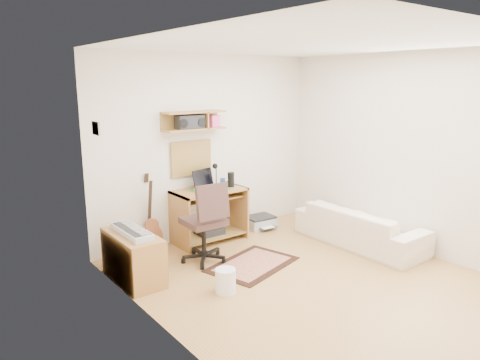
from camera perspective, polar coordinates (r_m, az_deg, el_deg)
floor at (r=5.34m, az=8.34°, el=-12.34°), size 3.60×4.00×0.01m
ceiling at (r=4.87m, az=9.34°, el=16.78°), size 3.60×4.00×0.01m
back_wall at (r=6.47m, az=-4.09°, el=4.22°), size 3.60×0.01×2.60m
left_wall at (r=3.87m, az=-10.07°, el=-1.55°), size 0.01×4.00×2.60m
right_wall at (r=6.35m, az=20.20°, el=3.33°), size 0.01×4.00×2.60m
wall_shelf at (r=6.16m, az=-5.83°, el=7.52°), size 0.90×0.25×0.26m
cork_board at (r=6.31m, az=-6.23°, el=2.78°), size 0.64×0.03×0.49m
wall_photo at (r=5.17m, az=-17.83°, el=6.27°), size 0.02×0.20×0.15m
desk at (r=6.35m, az=-3.91°, el=-4.50°), size 1.00×0.55×0.75m
laptop at (r=6.20m, az=-3.90°, el=0.02°), size 0.45×0.45×0.28m
speaker at (r=6.38m, az=-1.16°, el=0.07°), size 0.09×0.09×0.21m
desk_lamp at (r=6.45m, az=-3.05°, el=0.74°), size 0.11×0.11×0.33m
pencil_cup at (r=6.49m, az=-2.21°, el=-0.21°), size 0.07×0.07×0.10m
boombox at (r=6.11m, az=-6.43°, el=7.28°), size 0.38×0.17×0.20m
rug at (r=5.65m, az=1.58°, el=-10.63°), size 1.24×0.99×0.01m
task_chair at (r=5.60m, az=-4.65°, el=-5.27°), size 0.55×0.55×1.04m
cabinet at (r=5.30m, az=-13.44°, el=-9.49°), size 0.40×0.90×0.55m
music_keyboard at (r=5.19m, az=-13.61°, el=-6.35°), size 0.22×0.71×0.06m
guitar at (r=6.03m, az=-11.16°, el=-4.14°), size 0.28×0.18×1.05m
waste_basket at (r=4.93m, az=-1.85°, el=-12.68°), size 0.26×0.26×0.26m
printer at (r=7.00m, az=2.54°, el=-5.35°), size 0.47×0.38×0.17m
sofa at (r=6.40m, az=15.03°, el=-4.94°), size 0.53×1.82×0.71m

